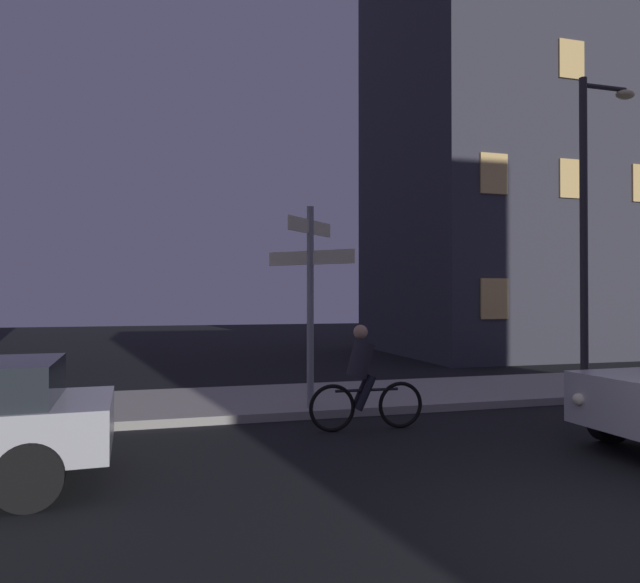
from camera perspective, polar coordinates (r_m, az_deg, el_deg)
name	(u,v)px	position (r m, az deg, el deg)	size (l,w,h in m)	color
sidewalk_kerb	(357,396)	(11.60, 3.71, -10.32)	(40.00, 3.08, 0.14)	#9E9991
signpost	(310,287)	(9.88, -0.97, 0.41)	(1.21, 1.21, 3.45)	gray
street_lamp	(590,208)	(13.40, 25.16, 7.52)	(1.37, 0.28, 6.48)	#2D2D30
cyclist	(364,381)	(8.92, 4.34, -8.84)	(1.82, 0.33, 1.61)	black
building_right_block	(559,122)	(25.11, 22.56, 15.26)	(13.65, 8.12, 17.77)	#383842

